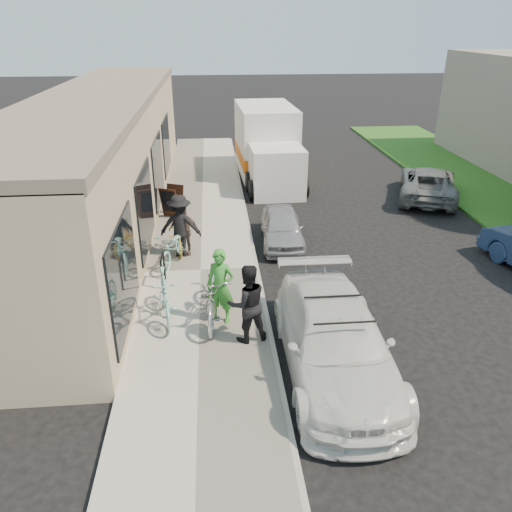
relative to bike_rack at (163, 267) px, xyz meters
name	(u,v)px	position (x,y,z in m)	size (l,w,h in m)	color
ground	(289,332)	(2.94, -2.26, -0.63)	(120.00, 120.00, 0.00)	black
sidewalk	(201,272)	(0.94, 0.74, -0.55)	(3.00, 34.00, 0.15)	#AFAB9E
curb	(257,270)	(2.49, 0.74, -0.56)	(0.12, 34.00, 0.13)	#9F9991
storefront	(105,157)	(-2.30, 5.72, 1.50)	(3.60, 20.00, 4.22)	tan
bike_rack	(163,267)	(0.00, 0.00, 0.00)	(0.07, 0.56, 0.79)	black
sandwich_board	(172,201)	(-0.08, 5.03, 0.06)	(0.85, 0.86, 1.05)	#32180E
sedan_white	(335,340)	(3.61, -3.69, 0.09)	(2.06, 4.94, 1.47)	silver
sedan_silver	(282,227)	(3.44, 2.66, -0.09)	(1.26, 3.13, 1.07)	#A5A4AA
moving_truck	(267,148)	(3.79, 9.91, 0.73)	(2.56, 6.29, 3.05)	silver
far_car_gray	(428,183)	(9.72, 6.51, -0.01)	(2.04, 4.43, 1.23)	slate
tandem_bike	(214,293)	(1.29, -1.72, 0.14)	(0.82, 2.34, 1.23)	#BDBCBF
woman_rider	(220,286)	(1.44, -1.88, 0.39)	(0.64, 0.42, 1.74)	green
man_standing	(247,303)	(1.98, -2.67, 0.40)	(0.85, 0.66, 1.74)	black
cruiser_bike_a	(165,296)	(0.19, -1.68, 0.09)	(0.53, 1.88, 1.13)	#96E0D6
cruiser_bike_b	(174,248)	(0.23, 1.18, 0.01)	(0.65, 1.85, 0.97)	#96E0D6
cruiser_bike_c	(177,236)	(0.27, 2.03, 0.00)	(0.45, 1.58, 0.95)	gold
bystander_a	(180,226)	(0.39, 1.75, 0.43)	(1.18, 0.68, 1.82)	black
bystander_b	(184,230)	(0.47, 1.82, 0.26)	(0.86, 0.36, 1.47)	brown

